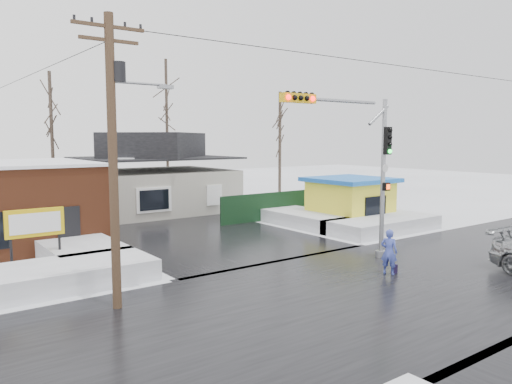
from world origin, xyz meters
TOP-DOWN VIEW (x-y plane):
  - ground at (0.00, 0.00)m, footprint 120.00×120.00m
  - road_ns at (0.00, 0.00)m, footprint 10.00×120.00m
  - road_ew at (0.00, 0.00)m, footprint 120.00×10.00m
  - snowbank_nw at (-9.00, 7.00)m, footprint 7.00×3.00m
  - snowbank_ne at (9.00, 7.00)m, footprint 7.00×3.00m
  - snowbank_nside_w at (-7.00, 12.00)m, footprint 3.00×8.00m
  - snowbank_nside_e at (7.00, 12.00)m, footprint 3.00×8.00m
  - traffic_signal at (2.43, 2.97)m, footprint 6.05×0.68m
  - utility_pole at (-7.93, 3.50)m, footprint 3.15×0.44m
  - marquee_sign at (-9.00, 9.49)m, footprint 2.20×0.21m
  - house at (2.00, 22.00)m, footprint 10.40×8.40m
  - kiosk at (9.50, 9.99)m, footprint 4.60×4.60m
  - fence at (6.50, 14.00)m, footprint 8.00×0.12m
  - tree_far_left at (-4.00, 26.00)m, footprint 3.00×3.00m
  - tree_far_mid at (6.00, 28.00)m, footprint 3.00×3.00m
  - tree_far_right at (12.00, 20.00)m, footprint 3.00×3.00m
  - pedestrian at (1.96, 0.95)m, footprint 0.66×0.77m
  - shopping_bag at (2.22, 0.87)m, footprint 0.29×0.13m

SIDE VIEW (x-z plane):
  - ground at x=0.00m, z-range 0.00..0.00m
  - road_ns at x=0.00m, z-range 0.00..0.02m
  - road_ew at x=0.00m, z-range 0.00..0.02m
  - shopping_bag at x=2.22m, z-range 0.00..0.35m
  - snowbank_nw at x=-9.00m, z-range 0.00..0.80m
  - snowbank_ne at x=9.00m, z-range 0.00..0.80m
  - snowbank_nside_w at x=-7.00m, z-range 0.00..0.80m
  - snowbank_nside_e at x=7.00m, z-range 0.00..0.80m
  - pedestrian at x=1.96m, z-range 0.00..1.79m
  - fence at x=6.50m, z-range 0.00..1.80m
  - kiosk at x=9.50m, z-range 0.03..2.90m
  - marquee_sign at x=-9.00m, z-range 0.65..3.20m
  - house at x=2.00m, z-range -0.26..5.50m
  - traffic_signal at x=2.43m, z-range 1.04..8.04m
  - utility_pole at x=-7.93m, z-range 0.61..9.61m
  - tree_far_right at x=12.00m, z-range 2.66..11.66m
  - tree_far_left at x=-4.00m, z-range 2.95..12.95m
  - tree_far_mid at x=6.00m, z-range 3.54..15.54m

